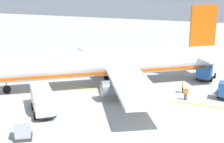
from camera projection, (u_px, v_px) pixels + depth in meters
The scene contains 7 objects.
airliner_foreground at pixel (105, 64), 46.49m from camera, with size 29.85×34.83×11.90m.
service_truck_baggage at pixel (207, 69), 50.67m from camera, with size 5.60×2.80×2.89m.
service_truck_catering at pixel (42, 99), 37.20m from camera, with size 6.33×6.12×2.85m.
cargo_container_near at pixel (23, 129), 30.60m from camera, with size 2.32×2.32×2.06m.
crew_marshaller at pixel (183, 86), 43.77m from camera, with size 0.63×0.24×1.73m.
crew_loader_left at pixel (186, 93), 41.07m from camera, with size 0.35×0.61×1.75m.
apron_guide_line at pixel (127, 94), 43.51m from camera, with size 0.30×60.00×0.01m, color yellow.
Camera 1 is at (-17.49, 4.46, 14.55)m, focal length 49.84 mm.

